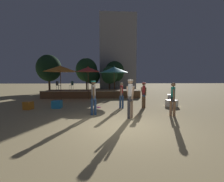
{
  "coord_description": "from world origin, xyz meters",
  "views": [
    {
      "loc": [
        -0.74,
        -5.74,
        1.87
      ],
      "look_at": [
        0.0,
        5.31,
        0.99
      ],
      "focal_mm": 24.0,
      "sensor_mm": 36.0,
      "label": 1
    }
  ],
  "objects": [
    {
      "name": "patio_umbrella_2",
      "position": [
        0.39,
        8.15,
        2.73
      ],
      "size": [
        2.61,
        2.61,
        3.07
      ],
      "color": "brown",
      "rests_on": "ground"
    },
    {
      "name": "bistro_chair_1",
      "position": [
        -5.41,
        10.4,
        1.3
      ],
      "size": [
        0.47,
        0.47,
        0.9
      ],
      "rotation": [
        0.0,
        0.0,
        2.58
      ],
      "color": "#2D3338",
      "rests_on": "wooden_deck"
    },
    {
      "name": "person_4",
      "position": [
        -1.18,
        1.97,
        1.03
      ],
      "size": [
        0.3,
        0.49,
        1.8
      ],
      "rotation": [
        0.0,
        0.0,
        0.13
      ],
      "color": "#2D4C7F",
      "rests_on": "ground"
    },
    {
      "name": "bistro_chair_2",
      "position": [
        0.86,
        9.65,
        1.3
      ],
      "size": [
        0.41,
        0.41,
        0.9
      ],
      "rotation": [
        0.0,
        0.0,
        2.97
      ],
      "color": "#2D3338",
      "rests_on": "wooden_deck"
    },
    {
      "name": "cube_seat_0",
      "position": [
        4.01,
        4.08,
        0.22
      ],
      "size": [
        0.79,
        0.79,
        0.45
      ],
      "rotation": [
        0.0,
        0.0,
        0.38
      ],
      "color": "white",
      "rests_on": "ground"
    },
    {
      "name": "cube_seat_2",
      "position": [
        5.52,
        7.47,
        0.23
      ],
      "size": [
        0.62,
        0.62,
        0.46
      ],
      "rotation": [
        0.0,
        0.0,
        -0.38
      ],
      "color": "white",
      "rests_on": "ground"
    },
    {
      "name": "background_tree_2",
      "position": [
        -2.34,
        19.81,
        2.39
      ],
      "size": [
        2.53,
        2.53,
        3.8
      ],
      "color": "#3D2B1C",
      "rests_on": "ground"
    },
    {
      "name": "patio_umbrella_1",
      "position": [
        -2.04,
        8.54,
        2.78
      ],
      "size": [
        2.19,
        2.19,
        3.08
      ],
      "color": "brown",
      "rests_on": "ground"
    },
    {
      "name": "background_tree_3",
      "position": [
        0.47,
        18.22,
        2.5
      ],
      "size": [
        2.54,
        2.54,
        3.91
      ],
      "color": "#3D2B1C",
      "rests_on": "ground"
    },
    {
      "name": "cube_seat_3",
      "position": [
        -3.65,
        4.03,
        0.24
      ],
      "size": [
        0.58,
        0.58,
        0.49
      ],
      "rotation": [
        0.0,
        0.0,
        -0.06
      ],
      "color": "#2D9EDB",
      "rests_on": "ground"
    },
    {
      "name": "background_tree_0",
      "position": [
        -8.14,
        15.89,
        3.4
      ],
      "size": [
        3.37,
        3.37,
        5.26
      ],
      "color": "#3D2B1C",
      "rests_on": "ground"
    },
    {
      "name": "patio_umbrella_0",
      "position": [
        -4.48,
        8.1,
        2.81
      ],
      "size": [
        2.88,
        2.88,
        3.15
      ],
      "color": "brown",
      "rests_on": "ground"
    },
    {
      "name": "person_3",
      "position": [
        2.82,
        1.51,
        0.92
      ],
      "size": [
        0.29,
        0.53,
        1.7
      ],
      "rotation": [
        0.0,
        0.0,
        2.91
      ],
      "color": "#997051",
      "rests_on": "ground"
    },
    {
      "name": "cube_seat_1",
      "position": [
        -5.3,
        3.72,
        0.24
      ],
      "size": [
        0.57,
        0.57,
        0.48
      ],
      "rotation": [
        0.0,
        0.0,
        -0.29
      ],
      "color": "orange",
      "rests_on": "ground"
    },
    {
      "name": "background_tree_4",
      "position": [
        1.49,
        20.76,
        3.16
      ],
      "size": [
        3.4,
        3.4,
        5.04
      ],
      "color": "#3D2B1C",
      "rests_on": "ground"
    },
    {
      "name": "person_2",
      "position": [
        0.5,
        3.72,
        0.89
      ],
      "size": [
        0.29,
        0.45,
        1.66
      ],
      "rotation": [
        0.0,
        0.0,
        2.87
      ],
      "color": "#2D4C7F",
      "rests_on": "ground"
    },
    {
      "name": "distant_building",
      "position": [
        2.32,
        24.33,
        7.13
      ],
      "size": [
        6.95,
        3.56,
        14.27
      ],
      "color": "gray",
      "rests_on": "ground"
    },
    {
      "name": "ground_plane",
      "position": [
        0.0,
        0.0,
        0.0
      ],
      "size": [
        120.0,
        120.0,
        0.0
      ],
      "primitive_type": "plane",
      "color": "tan"
    },
    {
      "name": "wooden_deck",
      "position": [
        -1.78,
        10.26,
        0.34
      ],
      "size": [
        9.69,
        3.1,
        0.75
      ],
      "color": "brown",
      "rests_on": "ground"
    },
    {
      "name": "frisbee_disc",
      "position": [
        -0.96,
        4.04,
        0.02
      ],
      "size": [
        0.28,
        0.28,
        0.03
      ],
      "color": "#E54C99",
      "rests_on": "ground"
    },
    {
      "name": "bistro_chair_0",
      "position": [
        -4.04,
        10.87,
        1.3
      ],
      "size": [
        0.47,
        0.47,
        0.9
      ],
      "rotation": [
        0.0,
        0.0,
        4.17
      ],
      "color": "#1E4C47",
      "rests_on": "wooden_deck"
    },
    {
      "name": "person_1",
      "position": [
        1.96,
        3.74,
        0.92
      ],
      "size": [
        0.31,
        0.43,
        1.66
      ],
      "rotation": [
        0.0,
        0.0,
        0.54
      ],
      "color": "brown",
      "rests_on": "ground"
    },
    {
      "name": "background_tree_1",
      "position": [
        -3.45,
        21.12,
        3.48
      ],
      "size": [
        3.76,
        3.76,
        5.55
      ],
      "color": "#3D2B1C",
      "rests_on": "ground"
    },
    {
      "name": "person_0",
      "position": [
        0.59,
        1.23,
        1.08
      ],
      "size": [
        0.35,
        0.52,
        1.87
      ],
      "rotation": [
        0.0,
        0.0,
        3.68
      ],
      "color": "tan",
      "rests_on": "ground"
    }
  ]
}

